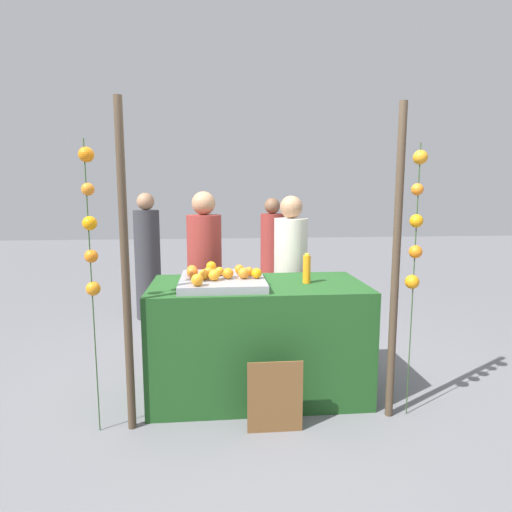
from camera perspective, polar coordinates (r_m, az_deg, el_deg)
ground_plane at (r=3.78m, az=0.22°, el=-17.37°), size 24.00×24.00×0.00m
stall_counter at (r=3.61m, az=0.23°, el=-10.78°), size 1.71×0.88×0.92m
orange_tray at (r=3.43m, az=-4.45°, el=-3.30°), size 0.66×0.73×0.06m
orange_0 at (r=3.36m, az=0.07°, el=-2.29°), size 0.08×0.08×0.08m
orange_1 at (r=3.13m, az=-7.75°, el=-3.14°), size 0.09×0.09×0.09m
orange_2 at (r=3.55m, az=-2.21°, el=-1.76°), size 0.08×0.08×0.08m
orange_3 at (r=3.29m, az=-5.57°, el=-2.53°), size 0.09×0.09×0.09m
orange_4 at (r=3.42m, az=-6.28°, el=-2.17°), size 0.08×0.08×0.08m
orange_5 at (r=3.35m, az=-3.72°, el=-2.30°), size 0.09×0.09×0.09m
orange_6 at (r=3.48m, az=-4.84°, el=-2.03°), size 0.07×0.07×0.07m
orange_7 at (r=3.52m, az=-8.42°, el=-1.89°), size 0.08×0.08×0.08m
orange_8 at (r=3.70m, az=-5.92°, el=-1.35°), size 0.08×0.08×0.08m
orange_9 at (r=3.35m, az=-1.65°, el=-2.28°), size 0.09×0.09×0.09m
orange_10 at (r=3.46m, az=-0.93°, el=-2.06°), size 0.08×0.08×0.08m
orange_11 at (r=3.43m, az=-8.38°, el=-2.11°), size 0.09×0.09×0.09m
orange_12 at (r=3.34m, az=-6.85°, el=-2.45°), size 0.08×0.08×0.08m
juice_bottle at (r=3.50m, az=6.70°, el=-1.71°), size 0.06×0.06×0.24m
chalkboard_sign at (r=3.13m, az=2.52°, el=-18.12°), size 0.38×0.03×0.52m
vendor_left at (r=4.24m, az=-6.75°, el=-3.57°), size 0.33×0.33×1.65m
vendor_right at (r=4.27m, az=4.54°, el=-3.71°), size 0.32×0.32×1.61m
crowd_person_0 at (r=5.79m, az=-14.07°, el=-0.61°), size 0.33×0.33×1.64m
crowd_person_1 at (r=5.89m, az=2.12°, el=-0.51°), size 0.31×0.31×1.57m
canopy_post_left at (r=3.02m, az=-16.82°, el=-1.87°), size 0.06×0.06×2.25m
canopy_post_right at (r=3.22m, az=17.93°, el=-1.29°), size 0.06×0.06×2.25m
garland_strand_left at (r=3.02m, az=-21.06°, el=3.90°), size 0.10×0.10×1.98m
garland_strand_right at (r=3.24m, az=20.34°, el=3.86°), size 0.11×0.11×1.98m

